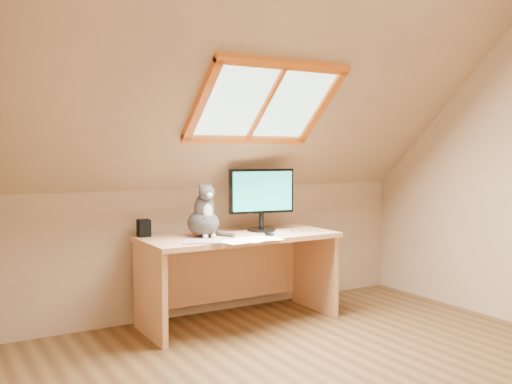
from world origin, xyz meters
TOP-DOWN VIEW (x-y plane):
  - room_shell at (0.00, -0.09)m, footprint 3.52×3.52m
  - desk at (-0.02, 1.44)m, footprint 1.47×0.64m
  - monitor at (0.22, 1.45)m, footprint 0.52×0.22m
  - cat at (-0.30, 1.41)m, footprint 0.23×0.27m
  - desk_speaker at (-0.67, 1.63)m, footprint 0.09×0.09m
  - graphics_tablet at (-0.41, 1.17)m, footprint 0.32×0.29m
  - mouse at (0.13, 1.19)m, footprint 0.07×0.10m
  - papers at (-0.07, 1.12)m, footprint 0.35×0.30m
  - cables at (0.42, 1.26)m, footprint 0.51×0.26m

SIDE VIEW (x-z plane):
  - desk at x=-0.02m, z-range 0.12..0.79m
  - papers at x=-0.07m, z-range 0.67..0.67m
  - cables at x=0.42m, z-range 0.67..0.68m
  - graphics_tablet at x=-0.41m, z-range 0.67..0.68m
  - mouse at x=0.13m, z-range 0.67..0.70m
  - desk_speaker at x=-0.67m, z-range 0.67..0.79m
  - cat at x=-0.30m, z-range 0.61..1.02m
  - monitor at x=0.22m, z-range 0.71..1.19m
  - room_shell at x=0.00m, z-range 0.23..2.64m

